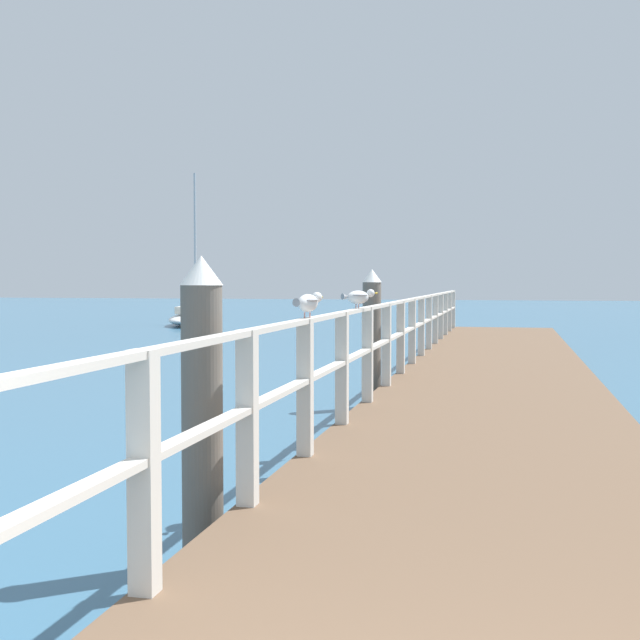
% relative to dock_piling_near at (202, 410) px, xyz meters
% --- Properties ---
extents(pier_deck, '(3.02, 24.84, 0.49)m').
position_rel_dock_piling_near_xyz_m(pier_deck, '(1.81, 8.34, -0.82)').
color(pier_deck, brown).
rests_on(pier_deck, ground_plane).
extents(pier_railing, '(0.12, 23.36, 1.14)m').
position_rel_dock_piling_near_xyz_m(pier_railing, '(0.38, 8.34, 0.12)').
color(pier_railing, beige).
rests_on(pier_railing, pier_deck).
extents(dock_piling_near, '(0.29, 0.29, 2.11)m').
position_rel_dock_piling_near_xyz_m(dock_piling_near, '(0.00, 0.00, 0.00)').
color(dock_piling_near, '#6B6056').
rests_on(dock_piling_near, ground_plane).
extents(dock_piling_far, '(0.29, 0.29, 2.11)m').
position_rel_dock_piling_near_xyz_m(dock_piling_far, '(0.00, 7.09, 0.00)').
color(dock_piling_far, '#6B6056').
rests_on(dock_piling_far, ground_plane).
extents(seagull_foreground, '(0.22, 0.47, 0.21)m').
position_rel_dock_piling_near_xyz_m(seagull_foreground, '(0.38, 1.47, 0.70)').
color(seagull_foreground, white).
rests_on(seagull_foreground, pier_railing).
extents(seagull_background, '(0.36, 0.37, 0.21)m').
position_rel_dock_piling_near_xyz_m(seagull_background, '(0.39, 3.82, 0.70)').
color(seagull_background, white).
rests_on(seagull_background, pier_railing).
extents(boat_0, '(3.19, 5.99, 6.58)m').
position_rel_dock_piling_near_xyz_m(boat_0, '(-11.24, 28.34, -0.73)').
color(boat_0, white).
rests_on(boat_0, ground_plane).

